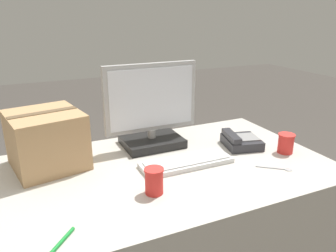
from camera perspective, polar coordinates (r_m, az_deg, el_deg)
office_desk at (r=1.68m, az=-4.87°, el=-19.06°), size 1.80×0.90×0.72m
monitor at (r=1.70m, az=-2.89°, el=2.11°), size 0.49×0.24×0.44m
keyboard at (r=1.54m, az=3.24°, el=-6.30°), size 0.44×0.15×0.03m
desk_phone at (r=1.77m, az=12.52°, el=-2.59°), size 0.21×0.22×0.08m
paper_cup_left at (r=1.30m, az=-2.23°, el=-9.49°), size 0.08×0.08×0.11m
paper_cup_right at (r=1.76m, az=19.83°, el=-2.84°), size 0.08×0.08×0.10m
spoon at (r=1.58m, az=18.89°, el=-7.06°), size 0.14×0.11×0.00m
cardboard_box at (r=1.58m, az=-20.41°, el=-2.26°), size 0.35×0.37×0.26m
pen_marker at (r=1.13m, az=-17.89°, el=-18.41°), size 0.09×0.10×0.01m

